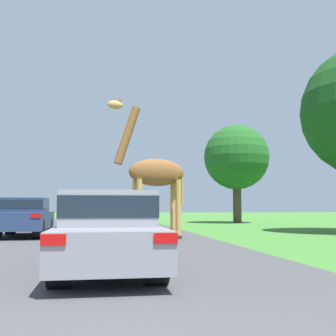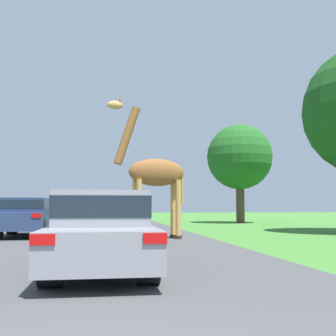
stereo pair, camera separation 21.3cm
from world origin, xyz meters
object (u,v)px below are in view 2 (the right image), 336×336
at_px(car_lead_maroon, 101,230).
at_px(tree_centre_back, 240,157).
at_px(car_far_ahead, 124,212).
at_px(giraffe_near_road, 153,175).
at_px(car_queue_right, 116,213).
at_px(car_queue_left, 25,216).

bearing_deg(car_lead_maroon, tree_centre_back, 65.79).
bearing_deg(car_far_ahead, giraffe_near_road, -89.15).
bearing_deg(car_queue_right, car_far_ahead, 81.92).
relative_size(giraffe_near_road, car_far_ahead, 1.22).
xyz_separation_m(car_lead_maroon, car_queue_right, (0.79, 19.30, 0.01)).
bearing_deg(giraffe_near_road, car_lead_maroon, 155.65).
xyz_separation_m(giraffe_near_road, tree_centre_back, (7.73, 13.63, 2.34)).
distance_m(car_far_ahead, tree_centre_back, 9.43).
relative_size(giraffe_near_road, tree_centre_back, 0.72).
height_order(giraffe_near_road, car_far_ahead, giraffe_near_road).
height_order(giraffe_near_road, car_lead_maroon, giraffe_near_road).
distance_m(car_queue_right, tree_centre_back, 9.66).
relative_size(car_lead_maroon, car_queue_left, 0.96).
bearing_deg(giraffe_near_road, tree_centre_back, -40.72).
bearing_deg(car_lead_maroon, car_queue_right, 87.66).
xyz_separation_m(giraffe_near_road, car_queue_right, (-0.95, 11.89, -1.53)).
relative_size(giraffe_near_road, car_queue_left, 1.16).
bearing_deg(car_queue_right, tree_centre_back, 11.37).
distance_m(giraffe_near_road, car_far_ahead, 16.88).
bearing_deg(tree_centre_back, giraffe_near_road, -119.55).
relative_size(car_queue_left, tree_centre_back, 0.62).
bearing_deg(car_far_ahead, car_lead_maroon, -93.51).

